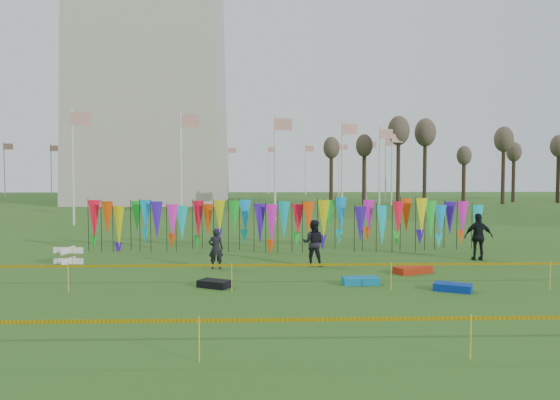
{
  "coord_description": "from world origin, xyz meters",
  "views": [
    {
      "loc": [
        -0.93,
        -17.96,
        3.71
      ],
      "look_at": [
        -0.18,
        6.0,
        2.45
      ],
      "focal_mm": 35.0,
      "sensor_mm": 36.0,
      "label": 1
    }
  ],
  "objects_px": {
    "kite_bag_blue": "(453,287)",
    "kite_bag_black": "(214,284)",
    "person_mid": "(313,243)",
    "kite_bag_turquoise": "(360,281)",
    "kite_bag_red": "(413,270)",
    "person_right": "(479,237)",
    "person_left": "(216,249)",
    "box_kite": "(68,256)"
  },
  "relations": [
    {
      "from": "person_left",
      "to": "person_right",
      "type": "bearing_deg",
      "value": -173.49
    },
    {
      "from": "kite_bag_blue",
      "to": "kite_bag_black",
      "type": "height_order",
      "value": "kite_bag_blue"
    },
    {
      "from": "kite_bag_red",
      "to": "kite_bag_black",
      "type": "distance_m",
      "value": 7.36
    },
    {
      "from": "person_left",
      "to": "kite_bag_turquoise",
      "type": "bearing_deg",
      "value": 146.51
    },
    {
      "from": "person_mid",
      "to": "kite_bag_turquoise",
      "type": "bearing_deg",
      "value": 124.1
    },
    {
      "from": "kite_bag_turquoise",
      "to": "kite_bag_red",
      "type": "height_order",
      "value": "kite_bag_red"
    },
    {
      "from": "person_right",
      "to": "kite_bag_black",
      "type": "bearing_deg",
      "value": 32.38
    },
    {
      "from": "person_right",
      "to": "person_mid",
      "type": "bearing_deg",
      "value": 16.04
    },
    {
      "from": "person_left",
      "to": "person_right",
      "type": "relative_size",
      "value": 0.78
    },
    {
      "from": "person_left",
      "to": "person_mid",
      "type": "distance_m",
      "value": 3.82
    },
    {
      "from": "kite_bag_turquoise",
      "to": "kite_bag_blue",
      "type": "height_order",
      "value": "same"
    },
    {
      "from": "person_mid",
      "to": "kite_bag_turquoise",
      "type": "relative_size",
      "value": 1.55
    },
    {
      "from": "kite_bag_red",
      "to": "kite_bag_black",
      "type": "xyz_separation_m",
      "value": [
        -7.02,
        -2.21,
        -0.01
      ]
    },
    {
      "from": "box_kite",
      "to": "person_right",
      "type": "relative_size",
      "value": 0.36
    },
    {
      "from": "box_kite",
      "to": "person_mid",
      "type": "xyz_separation_m",
      "value": [
        9.75,
        -0.6,
        0.56
      ]
    },
    {
      "from": "box_kite",
      "to": "person_right",
      "type": "distance_m",
      "value": 16.79
    },
    {
      "from": "person_left",
      "to": "kite_bag_turquoise",
      "type": "relative_size",
      "value": 1.32
    },
    {
      "from": "kite_bag_red",
      "to": "kite_bag_black",
      "type": "height_order",
      "value": "kite_bag_red"
    },
    {
      "from": "person_left",
      "to": "kite_bag_black",
      "type": "relative_size",
      "value": 1.55
    },
    {
      "from": "person_right",
      "to": "kite_bag_turquoise",
      "type": "distance_m",
      "value": 7.52
    },
    {
      "from": "box_kite",
      "to": "person_left",
      "type": "relative_size",
      "value": 0.45
    },
    {
      "from": "person_left",
      "to": "kite_bag_black",
      "type": "height_order",
      "value": "person_left"
    },
    {
      "from": "box_kite",
      "to": "kite_bag_turquoise",
      "type": "bearing_deg",
      "value": -20.86
    },
    {
      "from": "person_right",
      "to": "box_kite",
      "type": "bearing_deg",
      "value": 8.72
    },
    {
      "from": "person_right",
      "to": "kite_bag_blue",
      "type": "distance_m",
      "value": 6.64
    },
    {
      "from": "person_mid",
      "to": "person_right",
      "type": "relative_size",
      "value": 0.92
    },
    {
      "from": "person_left",
      "to": "kite_bag_turquoise",
      "type": "xyz_separation_m",
      "value": [
        5.0,
        -3.02,
        -0.65
      ]
    },
    {
      "from": "person_mid",
      "to": "kite_bag_black",
      "type": "distance_m",
      "value": 5.33
    },
    {
      "from": "box_kite",
      "to": "kite_bag_blue",
      "type": "distance_m",
      "value": 14.64
    },
    {
      "from": "person_right",
      "to": "kite_bag_red",
      "type": "height_order",
      "value": "person_right"
    },
    {
      "from": "person_right",
      "to": "kite_bag_black",
      "type": "distance_m",
      "value": 11.73
    },
    {
      "from": "kite_bag_black",
      "to": "person_right",
      "type": "bearing_deg",
      "value": 25.45
    },
    {
      "from": "box_kite",
      "to": "kite_bag_blue",
      "type": "bearing_deg",
      "value": -21.13
    },
    {
      "from": "person_mid",
      "to": "kite_bag_blue",
      "type": "bearing_deg",
      "value": 145.11
    },
    {
      "from": "person_left",
      "to": "kite_bag_red",
      "type": "xyz_separation_m",
      "value": [
        7.26,
        -1.13,
        -0.65
      ]
    },
    {
      "from": "box_kite",
      "to": "person_left",
      "type": "bearing_deg",
      "value": -11.01
    },
    {
      "from": "person_left",
      "to": "kite_bag_black",
      "type": "bearing_deg",
      "value": 91.73
    },
    {
      "from": "person_right",
      "to": "kite_bag_black",
      "type": "xyz_separation_m",
      "value": [
        -10.56,
        -5.02,
        -0.87
      ]
    },
    {
      "from": "box_kite",
      "to": "person_right",
      "type": "bearing_deg",
      "value": 1.78
    },
    {
      "from": "kite_bag_black",
      "to": "kite_bag_red",
      "type": "bearing_deg",
      "value": 17.5
    },
    {
      "from": "person_right",
      "to": "kite_bag_red",
      "type": "relative_size",
      "value": 1.45
    },
    {
      "from": "box_kite",
      "to": "kite_bag_black",
      "type": "height_order",
      "value": "box_kite"
    }
  ]
}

